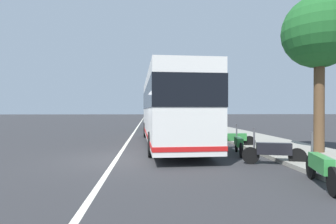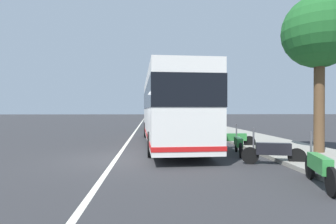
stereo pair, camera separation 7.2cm
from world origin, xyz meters
The scene contains 11 objects.
ground_plane centered at (0.00, 0.00, 0.00)m, with size 220.00×220.00×0.00m, color #2D2D30.
sidewalk_curb centered at (10.00, -7.54, 0.07)m, with size 110.00×3.60×0.14m, color gray.
lane_divider_line centered at (10.00, 0.00, 0.00)m, with size 110.00×0.16×0.01m, color silver.
coach_bus centered at (4.35, -2.30, 2.03)m, with size 12.37×2.95×3.58m.
motorcycle_far_end centered at (-4.04, -5.36, 0.48)m, with size 2.14×0.68×1.27m.
motorcycle_nearest_curb centered at (-1.43, -5.42, 0.46)m, with size 0.61×2.04×1.24m.
motorcycle_mid_row centered at (0.74, -4.95, 0.45)m, with size 2.07×0.49×1.24m.
motorcycle_by_tree centered at (2.60, -5.38, 0.46)m, with size 0.31×2.10×1.24m.
car_side_street centered at (15.77, -1.74, 0.68)m, with size 4.29×2.08×1.42m.
car_oncoming centered at (42.00, -1.98, 0.73)m, with size 4.22×1.85×1.54m.
roadside_tree_near_camera centered at (0.33, -8.18, 4.98)m, with size 2.96×2.96×6.54m.
Camera 1 is at (-10.31, -1.22, 1.85)m, focal length 29.08 mm.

